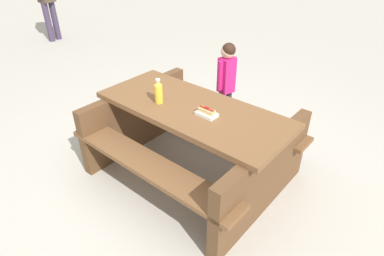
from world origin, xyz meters
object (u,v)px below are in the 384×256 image
soda_bottle (159,92)px  hotdog_tray (207,112)px  picnic_table (192,135)px  child_in_coat (227,76)px

soda_bottle → hotdog_tray: (0.48, -0.07, -0.08)m
picnic_table → soda_bottle: 0.52m
child_in_coat → soda_bottle: bearing=-109.9°
picnic_table → child_in_coat: 1.00m
picnic_table → child_in_coat: (0.05, 0.97, 0.23)m
picnic_table → soda_bottle: bearing=-174.2°
soda_bottle → hotdog_tray: 0.50m
picnic_table → hotdog_tray: 0.39m
picnic_table → child_in_coat: size_ratio=2.05×
picnic_table → hotdog_tray: (0.17, -0.11, 0.34)m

